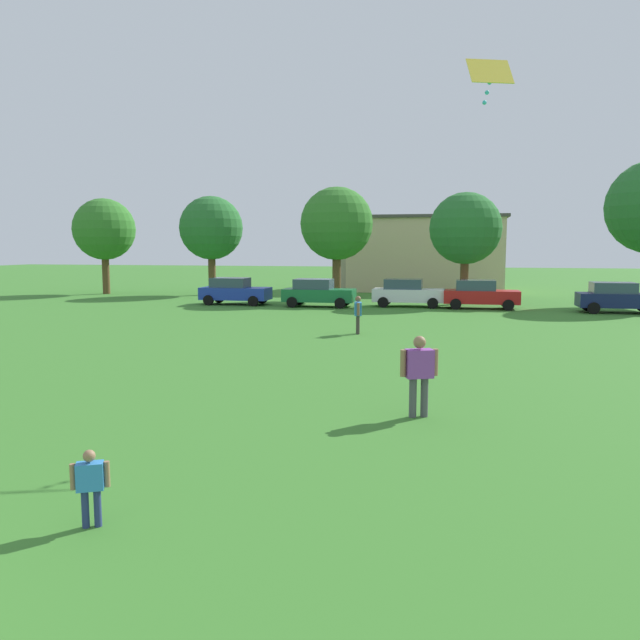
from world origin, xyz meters
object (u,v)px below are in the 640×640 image
(parked_car_green_1, at_px, (318,293))
(parked_car_navy_4, at_px, (617,297))
(parked_car_red_3, at_px, (480,294))
(tree_center_right, at_px, (465,229))
(child_kite_flyer, at_px, (90,481))
(tree_far_left, at_px, (104,230))
(bystander_near_trees, at_px, (358,311))
(parked_car_blue_0, at_px, (234,291))
(kite, at_px, (489,75))
(adult_bystander, at_px, (419,369))
(parked_car_white_2, at_px, (408,293))
(tree_center_left, at_px, (337,224))
(tree_left, at_px, (211,228))

(parked_car_green_1, distance_m, parked_car_navy_4, 16.87)
(parked_car_red_3, relative_size, tree_center_right, 0.61)
(child_kite_flyer, xyz_separation_m, tree_far_left, (-21.88, 36.34, 4.31))
(tree_far_left, bearing_deg, parked_car_green_1, -19.94)
(bystander_near_trees, relative_size, parked_car_blue_0, 0.37)
(parked_car_green_1, bearing_deg, kite, -67.62)
(adult_bystander, distance_m, tree_far_left, 39.80)
(adult_bystander, relative_size, parked_car_navy_4, 0.41)
(bystander_near_trees, distance_m, tree_far_left, 28.97)
(parked_car_red_3, relative_size, parked_car_navy_4, 1.00)
(adult_bystander, height_order, parked_car_white_2, adult_bystander)
(tree_center_right, bearing_deg, parked_car_navy_4, -24.76)
(kite, height_order, parked_car_red_3, kite)
(kite, height_order, tree_far_left, kite)
(adult_bystander, bearing_deg, kite, 36.02)
(tree_center_left, bearing_deg, tree_left, 164.08)
(kite, bearing_deg, parked_car_green_1, 112.38)
(kite, distance_m, tree_left, 34.57)
(adult_bystander, distance_m, tree_center_left, 29.37)
(parked_car_white_2, height_order, tree_center_left, tree_center_left)
(child_kite_flyer, bearing_deg, kite, 32.39)
(child_kite_flyer, height_order, parked_car_green_1, parked_car_green_1)
(adult_bystander, bearing_deg, parked_car_red_3, 63.45)
(tree_left, xyz_separation_m, tree_center_left, (10.17, -2.90, 0.14))
(parked_car_green_1, xyz_separation_m, tree_center_left, (0.27, 4.66, 4.28))
(bystander_near_trees, relative_size, parked_car_red_3, 0.37)
(adult_bystander, height_order, parked_car_red_3, adult_bystander)
(parked_car_blue_0, bearing_deg, adult_bystander, -61.50)
(child_kite_flyer, xyz_separation_m, kite, (5.17, 8.33, 6.92))
(bystander_near_trees, xyz_separation_m, parked_car_blue_0, (-9.67, 11.48, -0.09))
(parked_car_navy_4, xyz_separation_m, tree_far_left, (-35.12, 6.59, 4.07))
(adult_bystander, height_order, parked_car_blue_0, adult_bystander)
(child_kite_flyer, distance_m, tree_center_right, 34.16)
(tree_center_left, bearing_deg, bystander_near_trees, -76.01)
(tree_center_left, bearing_deg, child_kite_flyer, -84.40)
(parked_car_white_2, relative_size, tree_center_left, 0.57)
(parked_car_white_2, distance_m, tree_center_left, 7.51)
(parked_car_blue_0, height_order, tree_center_left, tree_center_left)
(bystander_near_trees, relative_size, parked_car_green_1, 0.37)
(bystander_near_trees, bearing_deg, tree_far_left, 40.61)
(kite, xyz_separation_m, tree_center_left, (-8.54, 26.06, -2.39))
(parked_car_red_3, distance_m, parked_car_navy_4, 7.34)
(child_kite_flyer, height_order, bystander_near_trees, bystander_near_trees)
(bystander_near_trees, bearing_deg, tree_center_right, -27.44)
(bystander_near_trees, distance_m, kite, 12.95)
(parked_car_blue_0, distance_m, parked_car_red_3, 15.03)
(adult_bystander, xyz_separation_m, parked_car_red_3, (2.11, 24.37, -0.18))
(kite, relative_size, parked_car_blue_0, 0.26)
(tree_center_left, distance_m, tree_center_right, 8.47)
(parked_car_green_1, relative_size, parked_car_red_3, 1.00)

